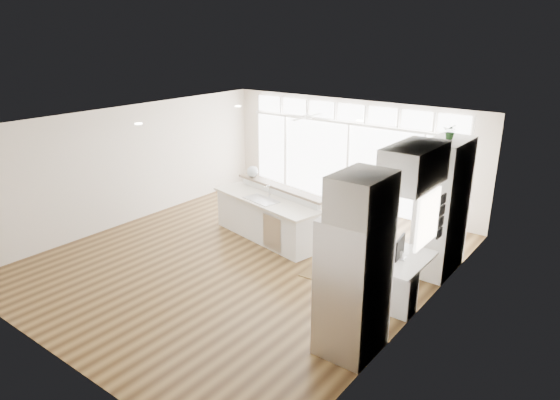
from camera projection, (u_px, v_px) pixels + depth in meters
The scene contains 24 objects.
floor at pixel (247, 258), 9.93m from camera, with size 7.00×8.00×0.02m, color #402A13.
ceiling at pixel (244, 123), 9.05m from camera, with size 7.00×8.00×0.02m, color white.
wall_back at pixel (350, 154), 12.50m from camera, with size 7.00×0.04×2.70m, color beige.
wall_front at pixel (43, 270), 6.48m from camera, with size 7.00×0.04×2.70m, color beige.
wall_left at pixel (131, 165), 11.49m from camera, with size 0.04×8.00×2.70m, color beige.
wall_right at pixel (421, 237), 7.49m from camera, with size 0.04×8.00×2.70m, color beige.
glass_wall at pixel (348, 166), 12.55m from camera, with size 5.80×0.06×2.08m, color white.
transom_row at pixel (351, 113), 12.12m from camera, with size 5.90×0.06×0.40m, color white.
desk_window at pixel (428, 219), 7.67m from camera, with size 0.04×0.85×0.85m, color white.
ceiling_fan at pixel (307, 113), 11.51m from camera, with size 1.16×1.16×0.32m, color white.
recessed_lights at pixel (251, 122), 9.20m from camera, with size 3.40×3.00×0.02m, color beige.
oven_cabinet at pixel (442, 207), 9.06m from camera, with size 0.64×1.20×2.50m, color white.
desk_nook at pixel (402, 280), 8.24m from camera, with size 0.72×1.30×0.76m, color white.
upper_cabinets at pixel (414, 165), 7.57m from camera, with size 0.64×1.30×0.64m, color white.
refrigerator at pixel (353, 285), 6.81m from camera, with size 0.76×0.90×2.00m, color silver.
fridge_cabinet at pixel (362, 196), 6.35m from camera, with size 0.64×0.90×0.60m, color white.
framed_photos at pixel (441, 216), 8.18m from camera, with size 0.06×0.22×0.80m, color black.
kitchen_island at pixel (266, 214), 10.68m from camera, with size 2.76×1.04×1.10m, color white.
rug at pixel (331, 275), 9.23m from camera, with size 0.97×0.70×0.01m, color #362411.
office_chair at pixel (356, 255), 8.91m from camera, with size 0.51×0.47×0.98m, color black.
fishbowl at pixel (252, 172), 11.38m from camera, with size 0.26×0.26×0.26m, color silver.
monitor at pixel (400, 247), 8.10m from camera, with size 0.08×0.46×0.39m, color black.
keyboard at pixel (389, 255), 8.26m from camera, with size 0.13×0.34×0.02m, color silver.
potted_plant at pixel (450, 133), 8.62m from camera, with size 0.24×0.27×0.21m, color #2D5E28.
Camera 1 is at (5.98, -6.77, 4.32)m, focal length 32.00 mm.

